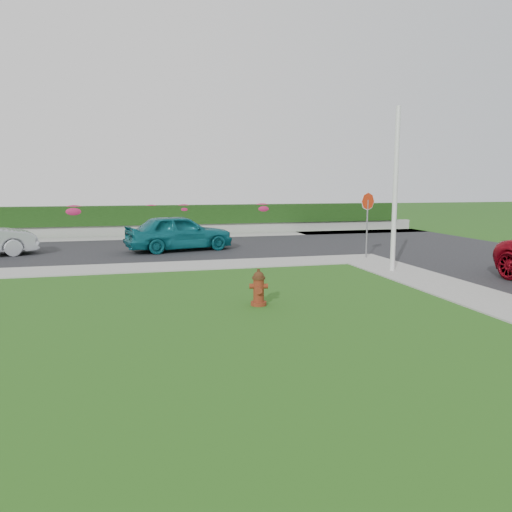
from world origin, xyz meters
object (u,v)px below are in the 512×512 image
object	(u,v)px
utility_pole	(395,191)
stop_sign	(368,209)
sedan_teal	(179,232)
fire_hydrant	(259,288)

from	to	relation	value
utility_pole	stop_sign	world-z (taller)	utility_pole
sedan_teal	stop_sign	distance (m)	8.13
fire_hydrant	utility_pole	bearing A→B (deg)	44.88
fire_hydrant	utility_pole	xyz separation A→B (m)	(5.58, 3.45, 2.30)
sedan_teal	stop_sign	world-z (taller)	stop_sign
fire_hydrant	sedan_teal	bearing A→B (deg)	108.11
stop_sign	utility_pole	bearing A→B (deg)	-96.97
sedan_teal	utility_pole	world-z (taller)	utility_pole
fire_hydrant	sedan_teal	world-z (taller)	sedan_teal
utility_pole	stop_sign	distance (m)	3.11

